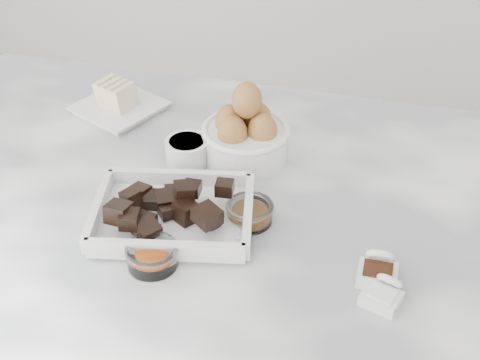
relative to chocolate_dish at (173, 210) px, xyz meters
name	(u,v)px	position (x,y,z in m)	size (l,w,h in m)	color
marble_slab	(222,221)	(0.06, 0.04, -0.04)	(1.20, 0.80, 0.04)	white
chocolate_dish	(173,210)	(0.00, 0.00, 0.00)	(0.26, 0.22, 0.06)	white
butter_plate	(118,102)	(-0.20, 0.28, 0.00)	(0.18, 0.18, 0.06)	white
sugar_ramekin	(187,151)	(-0.03, 0.15, 0.00)	(0.07, 0.07, 0.04)	white
egg_bowl	(246,134)	(0.06, 0.19, 0.02)	(0.15, 0.15, 0.14)	white
honey_bowl	(250,212)	(0.11, 0.03, -0.01)	(0.07, 0.07, 0.03)	white
zest_bowl	(152,255)	(0.00, -0.09, -0.01)	(0.07, 0.07, 0.03)	white
vanilla_spoon	(378,270)	(0.30, -0.04, -0.01)	(0.05, 0.06, 0.04)	white
salt_spoon	(383,294)	(0.31, -0.08, -0.01)	(0.06, 0.07, 0.04)	white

